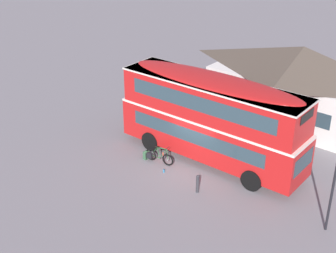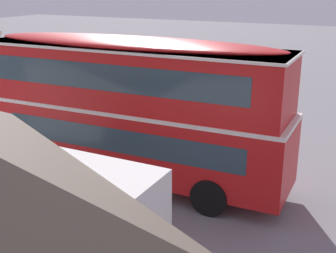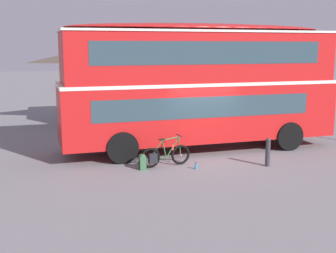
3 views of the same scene
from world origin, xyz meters
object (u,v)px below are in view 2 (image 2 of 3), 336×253
touring_bicycle (208,158)px  backpack_on_ground (229,163)px  kerb_bollard (140,134)px  water_bottle_blue_sports (191,155)px  street_lamp (3,70)px  double_decker_bus (129,104)px

touring_bicycle → backpack_on_ground: touring_bicycle is taller
backpack_on_ground → kerb_bollard: (4.11, -0.79, 0.24)m
backpack_on_ground → water_bottle_blue_sports: bearing=-15.8°
backpack_on_ground → kerb_bollard: bearing=-10.9°
backpack_on_ground → kerb_bollard: 4.19m
water_bottle_blue_sports → kerb_bollard: bearing=-7.4°
water_bottle_blue_sports → street_lamp: size_ratio=0.05×
kerb_bollard → backpack_on_ground: bearing=169.1°
backpack_on_ground → street_lamp: 10.43m
water_bottle_blue_sports → kerb_bollard: kerb_bollard is taller
street_lamp → water_bottle_blue_sports: bearing=-173.6°
water_bottle_blue_sports → street_lamp: bearing=6.4°
double_decker_bus → water_bottle_blue_sports: bearing=-111.9°
double_decker_bus → street_lamp: 7.56m
backpack_on_ground → kerb_bollard: kerb_bollard is taller
double_decker_bus → water_bottle_blue_sports: double_decker_bus is taller
touring_bicycle → water_bottle_blue_sports: 1.12m
backpack_on_ground → water_bottle_blue_sports: (1.68, -0.48, -0.16)m
touring_bicycle → double_decker_bus: bearing=46.3°
backpack_on_ground → street_lamp: (10.11, 0.47, 2.56)m
touring_bicycle → street_lamp: bearing=2.2°
double_decker_bus → touring_bicycle: 3.65m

